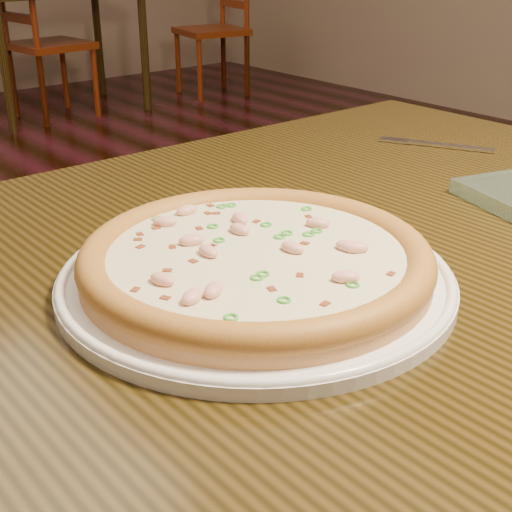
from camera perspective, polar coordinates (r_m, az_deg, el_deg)
hero_table at (r=0.82m, az=4.26°, el=-4.89°), size 1.20×0.80×0.75m
plate at (r=0.66m, az=0.00°, el=-1.68°), size 0.37×0.37×0.02m
pizza at (r=0.65m, az=-0.01°, el=-0.23°), size 0.33×0.33×0.03m
fork at (r=1.14m, az=14.54°, el=8.60°), size 0.09×0.16×0.00m
bg_table_right at (r=4.73m, az=-16.07°, el=18.82°), size 1.00×0.70×0.75m
chair_c at (r=4.60m, az=-16.79°, el=15.88°), size 0.46×0.46×0.95m
chair_d at (r=5.15m, az=-3.02°, el=17.67°), size 0.49×0.49×0.95m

